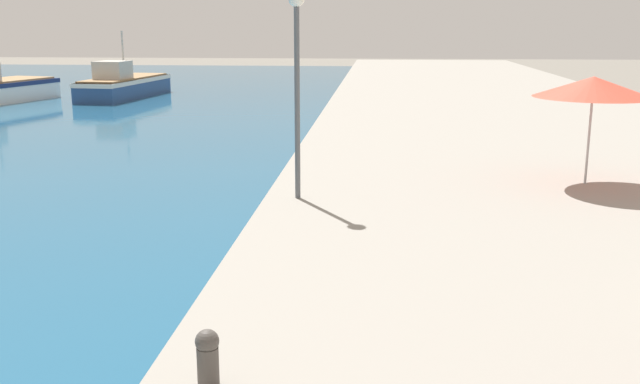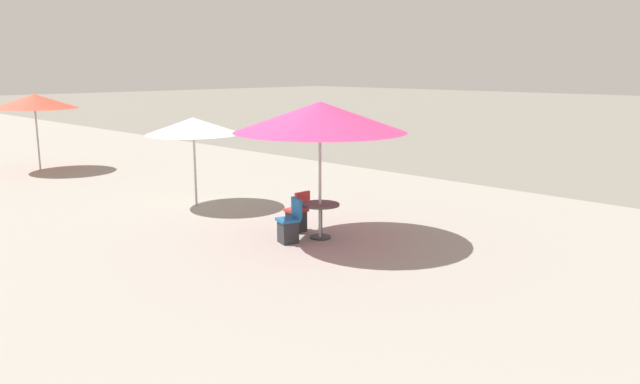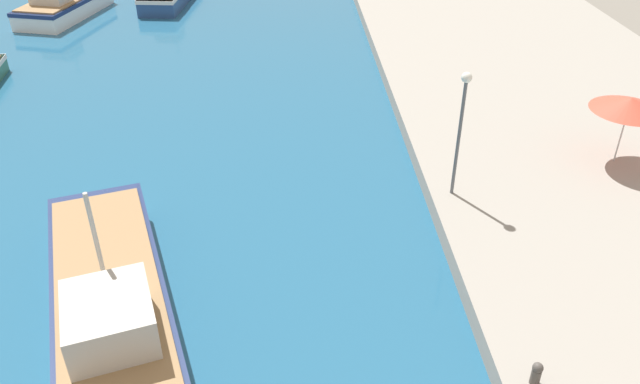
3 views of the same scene
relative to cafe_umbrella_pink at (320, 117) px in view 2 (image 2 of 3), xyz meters
The scene contains 6 objects.
cafe_umbrella_pink is the anchor object (origin of this frame).
cafe_umbrella_white 4.57m from the cafe_umbrella_pink, 90.00° to the left, with size 2.41×2.41×2.27m.
cafe_umbrella_striped 13.14m from the cafe_umbrella_pink, 92.82° to the left, with size 2.83×2.83×2.63m.
cafe_table 2.01m from the cafe_umbrella_pink, 36.79° to the left, with size 0.80×0.80×0.74m.
cafe_chair_left 2.35m from the cafe_umbrella_pink, 85.77° to the left, with size 0.40×0.43×0.91m.
cafe_chair_right 2.32m from the cafe_umbrella_pink, 158.45° to the left, with size 0.53×0.51×0.91m.
Camera 2 is at (-0.59, -1.34, 4.28)m, focal length 35.00 mm.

